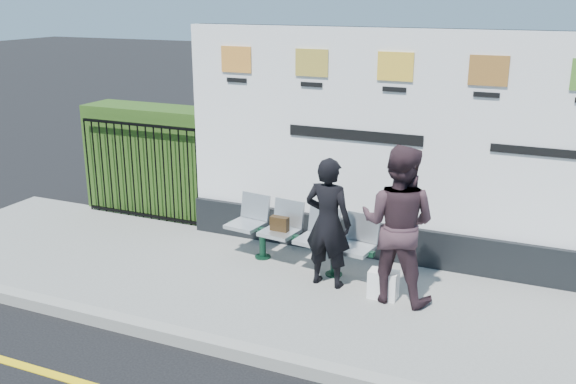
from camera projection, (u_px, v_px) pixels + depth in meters
The scene contains 10 objects.
pavement at pixel (407, 313), 7.26m from camera, with size 14.00×3.00×0.12m, color gray.
kerb at pixel (369, 383), 5.94m from camera, with size 14.00×0.18×0.14m, color gray.
billboard at pixel (480, 173), 7.84m from camera, with size 8.00×0.30×3.00m.
hedge at pixel (157, 159), 10.32m from camera, with size 2.35×0.70×1.70m, color #2A4A16.
railing at pixel (140, 171), 9.95m from camera, with size 2.05×0.06×1.54m, color black, non-canonical shape.
bench at pixel (297, 250), 8.30m from camera, with size 2.05×0.54×0.44m, color #B3B8BC, non-canonical shape.
woman_left at pixel (328, 223), 7.62m from camera, with size 0.58×0.38×1.59m, color black.
woman_right at pixel (398, 224), 7.22m from camera, with size 0.89×0.69×1.83m, color #39252C.
handbag_brown at pixel (280, 224), 8.34m from camera, with size 0.24×0.10×0.19m, color black.
carrier_bag_white at pixel (383, 284), 7.45m from camera, with size 0.34×0.20×0.34m, color white.
Camera 1 is at (1.38, -4.02, 3.52)m, focal length 40.00 mm.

